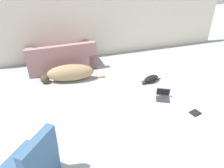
% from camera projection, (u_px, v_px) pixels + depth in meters
% --- Properties ---
extents(wall_back, '(8.00, 0.06, 2.75)m').
position_uv_depth(wall_back, '(103.00, 10.00, 6.36)').
color(wall_back, silver).
rests_on(wall_back, ground_plane).
extents(couch, '(1.84, 0.93, 0.78)m').
position_uv_depth(couch, '(62.00, 59.00, 6.12)').
color(couch, '#A3757A').
rests_on(couch, ground_plane).
extents(dog, '(1.64, 0.52, 0.44)m').
position_uv_depth(dog, '(69.00, 73.00, 5.50)').
color(dog, '#A38460').
rests_on(dog, ground_plane).
extents(cat, '(0.60, 0.28, 0.18)m').
position_uv_depth(cat, '(151.00, 79.00, 5.49)').
color(cat, black).
rests_on(cat, ground_plane).
extents(laptop_open, '(0.41, 0.41, 0.22)m').
position_uv_depth(laptop_open, '(163.00, 95.00, 4.90)').
color(laptop_open, '#2D2D33').
rests_on(laptop_open, ground_plane).
extents(book_black, '(0.23, 0.21, 0.02)m').
position_uv_depth(book_black, '(195.00, 113.00, 4.45)').
color(book_black, black).
rests_on(book_black, ground_plane).
extents(side_chair, '(0.83, 0.84, 0.88)m').
position_uv_depth(side_chair, '(32.00, 167.00, 2.99)').
color(side_chair, '#385B84').
rests_on(side_chair, ground_plane).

